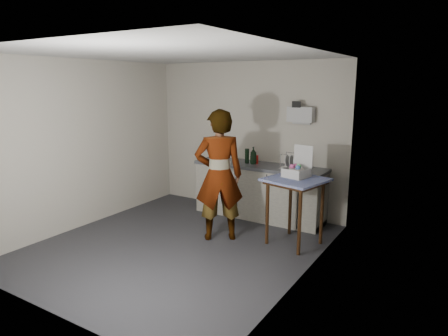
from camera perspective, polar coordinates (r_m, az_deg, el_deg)
The scene contains 15 objects.
ground at distance 5.75m, azimuth -6.48°, elevation -10.93°, with size 4.00×4.00×0.00m, color #2C2B31.
wall_back at distance 7.03m, azimuth 3.34°, elevation 4.36°, with size 3.60×0.02×2.60m, color beige.
wall_right at distance 4.51m, azimuth 11.33°, elevation -0.20°, with size 0.02×4.00×2.60m, color beige.
wall_left at distance 6.63m, azimuth -19.03°, elevation 3.26°, with size 0.02×4.00×2.60m, color beige.
ceiling at distance 5.31m, azimuth -7.16°, elevation 15.81°, with size 3.60×4.00×0.01m, color white.
kitchen_counter at distance 6.77m, azimuth 5.06°, elevation -3.51°, with size 2.24×0.62×0.91m.
wall_shelf at distance 6.50m, azimuth 10.92°, elevation 7.50°, with size 0.42×0.18×0.37m.
side_table at distance 5.60m, azimuth 10.19°, elevation -2.71°, with size 0.89×0.89×0.95m.
standing_man at distance 5.69m, azimuth -0.73°, elevation -1.08°, with size 0.69×0.45×1.89m, color #B2A593.
soap_bottle at distance 6.66m, azimuth 4.21°, elevation 1.79°, with size 0.11×0.11×0.29m, color black.
soda_can at distance 6.72m, azimuth 4.60°, elevation 1.23°, with size 0.07×0.07×0.14m, color red.
dark_bottle at distance 6.74m, azimuth 3.31°, elevation 1.73°, with size 0.07×0.07×0.25m, color black.
paper_towel at distance 7.00m, azimuth -1.21°, elevation 2.25°, with size 0.16×0.16×0.29m.
dish_rack at distance 6.36m, azimuth 9.73°, elevation 0.35°, with size 0.36×0.27×0.25m.
bakery_box at distance 5.66m, azimuth 10.40°, elevation -0.28°, with size 0.37×0.38×0.43m.
Camera 1 is at (3.31, -4.14, 2.24)m, focal length 32.00 mm.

